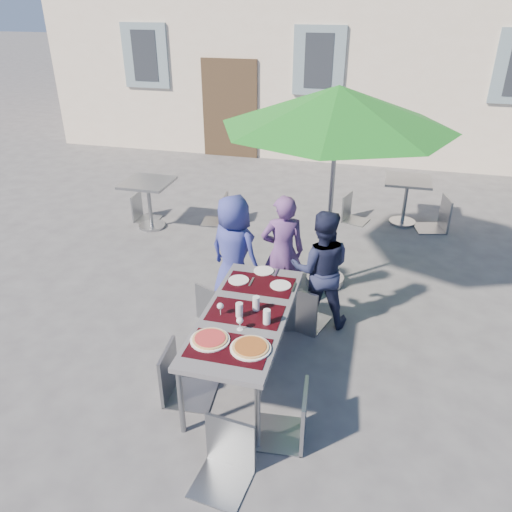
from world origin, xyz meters
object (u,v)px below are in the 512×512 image
(cafe_table_0, at_px, (149,195))
(bg_chair_l_0, at_px, (140,192))
(child_2, at_px, (321,269))
(bg_chair_r_0, at_px, (219,192))
(chair_3, at_px, (176,345))
(bg_chair_l_1, at_px, (353,192))
(pizza_near_right, at_px, (251,347))
(chair_4, at_px, (293,386))
(dining_table, at_px, (246,318))
(pizza_near_left, at_px, (210,339))
(chair_1, at_px, (281,279))
(cafe_table_1, at_px, (406,193))
(child_0, at_px, (234,252))
(chair_5, at_px, (224,424))
(bg_chair_r_1, at_px, (442,194))
(patio_umbrella, at_px, (338,108))
(child_1, at_px, (283,252))
(chair_2, at_px, (304,280))
(chair_0, at_px, (213,281))

(cafe_table_0, xyz_separation_m, bg_chair_l_0, (-0.29, 0.26, -0.06))
(child_2, xyz_separation_m, bg_chair_r_0, (-2.02, 2.47, -0.16))
(chair_3, bearing_deg, bg_chair_l_1, 75.24)
(pizza_near_right, bearing_deg, cafe_table_0, 126.48)
(pizza_near_right, distance_m, chair_4, 0.48)
(cafe_table_0, bearing_deg, dining_table, -51.29)
(pizza_near_left, distance_m, cafe_table_0, 4.29)
(dining_table, distance_m, chair_1, 0.93)
(cafe_table_0, height_order, cafe_table_1, cafe_table_0)
(child_0, distance_m, chair_5, 2.56)
(bg_chair_l_0, bearing_deg, bg_chair_r_1, 9.87)
(chair_4, distance_m, bg_chair_r_0, 4.74)
(chair_5, bearing_deg, patio_umbrella, 83.36)
(child_1, bearing_deg, bg_chair_r_1, -145.70)
(chair_2, bearing_deg, child_2, 43.74)
(cafe_table_1, bearing_deg, cafe_table_0, -163.27)
(bg_chair_r_1, bearing_deg, child_1, -125.40)
(pizza_near_right, distance_m, chair_2, 1.50)
(chair_3, height_order, bg_chair_l_0, chair_3)
(child_1, bearing_deg, child_0, -7.99)
(child_0, relative_size, cafe_table_1, 1.82)
(chair_0, relative_size, bg_chair_r_0, 0.97)
(child_0, height_order, chair_2, child_0)
(pizza_near_left, height_order, chair_4, chair_4)
(bg_chair_l_1, bearing_deg, chair_1, -99.22)
(cafe_table_1, bearing_deg, chair_0, -121.91)
(chair_5, distance_m, cafe_table_0, 5.08)
(pizza_near_right, height_order, bg_chair_r_1, bg_chair_r_1)
(chair_0, bearing_deg, patio_umbrella, 45.25)
(chair_1, distance_m, bg_chair_l_1, 3.37)
(pizza_near_right, relative_size, child_1, 0.25)
(chair_0, bearing_deg, cafe_table_0, 129.56)
(bg_chair_r_0, bearing_deg, child_2, -50.69)
(chair_3, xyz_separation_m, patio_umbrella, (1.08, 2.46, 1.71))
(chair_1, height_order, chair_3, chair_1)
(child_2, distance_m, bg_chair_l_1, 3.14)
(chair_1, bearing_deg, pizza_near_right, -88.73)
(chair_2, distance_m, patio_umbrella, 1.99)
(patio_umbrella, bearing_deg, bg_chair_l_1, 86.01)
(dining_table, relative_size, cafe_table_0, 2.31)
(bg_chair_l_0, height_order, bg_chair_r_1, bg_chair_r_1)
(patio_umbrella, height_order, bg_chair_r_0, patio_umbrella)
(pizza_near_right, height_order, child_1, child_1)
(chair_0, bearing_deg, bg_chair_r_0, 106.87)
(bg_chair_r_1, bearing_deg, cafe_table_0, -166.42)
(chair_2, distance_m, chair_5, 2.18)
(child_0, height_order, chair_1, child_0)
(chair_2, bearing_deg, cafe_table_0, 143.37)
(child_2, height_order, patio_umbrella, patio_umbrella)
(pizza_near_right, distance_m, bg_chair_r_0, 4.42)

